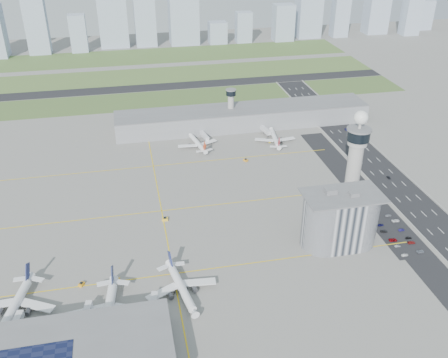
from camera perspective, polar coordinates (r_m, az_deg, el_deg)
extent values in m
plane|color=gray|center=(287.53, 1.45, -5.95)|extent=(1000.00, 1000.00, 0.00)
cube|color=#435F2D|center=(483.94, -7.06, 9.01)|extent=(480.00, 50.00, 0.08)
cube|color=#4E6630|center=(554.81, -7.85, 11.61)|extent=(480.00, 60.00, 0.08)
cube|color=#506D33|center=(631.46, -8.50, 13.74)|extent=(480.00, 70.00, 0.08)
cube|color=black|center=(518.75, -7.48, 10.39)|extent=(480.00, 22.00, 0.10)
cube|color=black|center=(329.61, 21.34, -3.16)|extent=(28.00, 500.00, 0.10)
cube|color=#9E9E99|center=(322.31, 19.24, -3.40)|extent=(0.60, 500.00, 1.20)
cube|color=#9E9E99|center=(336.79, 23.37, -2.77)|extent=(0.60, 500.00, 1.20)
cube|color=black|center=(310.29, 18.35, -4.71)|extent=(18.00, 260.00, 0.08)
cube|color=black|center=(301.01, 19.08, -5.99)|extent=(20.00, 44.00, 0.10)
cube|color=yellow|center=(258.91, -5.81, -10.73)|extent=(260.00, 0.60, 0.01)
cube|color=yellow|center=(307.29, -7.14, -3.64)|extent=(260.00, 0.60, 0.01)
cube|color=yellow|center=(359.20, -8.08, 1.47)|extent=(260.00, 0.60, 0.01)
cube|color=yellow|center=(307.29, -7.14, -3.64)|extent=(0.60, 260.00, 0.01)
cylinder|color=#ADAAA5|center=(303.62, 14.50, 0.41)|extent=(8.40, 8.40, 48.00)
cylinder|color=#ADAAA5|center=(293.99, 15.03, 4.17)|extent=(11.00, 11.00, 4.00)
cylinder|color=black|center=(292.38, 15.13, 4.88)|extent=(13.00, 13.00, 6.00)
cylinder|color=slate|center=(291.01, 15.21, 5.51)|extent=(14.00, 14.00, 1.00)
cylinder|color=#ADAAA5|center=(290.06, 15.28, 5.96)|extent=(1.60, 1.60, 5.00)
sphere|color=white|center=(288.39, 15.39, 6.78)|extent=(8.00, 8.00, 8.00)
cylinder|color=#ADAAA5|center=(416.47, 0.78, 7.89)|extent=(5.00, 5.00, 28.00)
cylinder|color=black|center=(411.24, 0.80, 9.83)|extent=(8.00, 8.00, 4.00)
cylinder|color=slate|center=(410.41, 0.80, 10.16)|extent=(8.60, 8.60, 0.80)
cube|color=#B2B2B7|center=(277.20, 13.10, -4.56)|extent=(18.00, 24.00, 30.00)
cylinder|color=#B2B2B7|center=(273.83, 11.38, -4.80)|extent=(24.00, 24.00, 30.00)
cylinder|color=#B2B2B7|center=(280.81, 14.78, -4.31)|extent=(24.00, 24.00, 30.00)
cube|color=slate|center=(269.13, 13.47, -1.83)|extent=(42.00, 24.00, 0.80)
cube|color=slate|center=(268.32, 12.08, -1.36)|extent=(6.00, 5.00, 3.00)
cube|color=slate|center=(269.00, 14.64, -1.68)|extent=(5.00, 4.00, 2.40)
cube|color=gray|center=(419.24, 2.18, 7.06)|extent=(210.00, 32.00, 15.00)
cube|color=slate|center=(416.32, 2.20, 8.07)|extent=(210.00, 32.00, 0.80)
cube|color=slate|center=(214.42, -17.72, -18.24)|extent=(84.00, 42.00, 0.80)
imported|color=white|center=(285.36, 19.96, -8.16)|extent=(3.76, 1.53, 1.28)
imported|color=gray|center=(290.97, 19.22, -7.24)|extent=(3.39, 1.41, 1.09)
imported|color=maroon|center=(294.71, 18.76, -6.61)|extent=(4.88, 2.56, 1.31)
imported|color=black|center=(300.34, 17.81, -5.72)|extent=(4.13, 2.08, 1.15)
imported|color=#111147|center=(305.36, 17.47, -5.02)|extent=(3.56, 1.50, 1.20)
imported|color=silver|center=(311.44, 16.60, -4.16)|extent=(3.51, 1.66, 1.11)
imported|color=gray|center=(290.98, 21.54, -7.71)|extent=(4.18, 1.95, 1.16)
imported|color=maroon|center=(296.14, 20.65, -6.81)|extent=(4.43, 1.88, 1.27)
imported|color=black|center=(299.44, 20.35, -6.32)|extent=(3.63, 1.56, 1.22)
imported|color=#1A1556|center=(304.75, 19.62, -5.50)|extent=(3.80, 1.71, 1.21)
imported|color=white|center=(311.85, 19.03, -4.52)|extent=(4.74, 2.21, 1.31)
imported|color=gray|center=(315.52, 18.27, -3.98)|extent=(3.99, 1.94, 1.12)
imported|color=black|center=(357.83, 18.30, 0.17)|extent=(1.32, 3.73, 1.23)
imported|color=navy|center=(425.19, 13.81, 5.53)|extent=(2.46, 4.46, 1.18)
imported|color=gray|center=(468.10, 9.37, 8.20)|extent=(1.58, 3.34, 1.10)
cube|color=#9EADC1|center=(668.06, -20.63, 16.07)|extent=(25.49, 20.39, 66.89)
cube|color=#9EADC1|center=(663.54, -16.31, 15.69)|extent=(20.04, 16.03, 45.20)
cube|color=#9EADC1|center=(678.79, -12.56, 17.12)|extent=(35.76, 28.61, 61.22)
cube|color=#9EADC1|center=(672.38, -9.08, 18.29)|extent=(26.33, 21.06, 83.39)
cube|color=#9EADC1|center=(679.64, -4.64, 17.74)|extent=(36.96, 29.57, 62.11)
cube|color=#9EADC1|center=(681.70, -0.74, 16.39)|extent=(23.01, 18.41, 27.75)
cube|color=#9EADC1|center=(687.63, 2.25, 16.96)|extent=(20.22, 16.18, 38.97)
cube|color=#9EADC1|center=(699.70, 6.79, 17.33)|extent=(26.14, 20.92, 46.89)
cube|color=#9EADC1|center=(720.60, 9.69, 18.87)|extent=(32.26, 25.81, 81.20)
cube|color=#9EADC1|center=(732.12, 13.20, 18.21)|extent=(21.59, 17.28, 68.75)
cube|color=#9EADC1|center=(766.18, 17.05, 17.99)|extent=(30.25, 24.20, 63.40)
cube|color=#9EADC1|center=(769.90, 20.73, 17.78)|extent=(23.04, 18.43, 71.56)
cube|color=#9EADC1|center=(814.58, 21.83, 17.03)|extent=(22.64, 18.11, 41.06)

